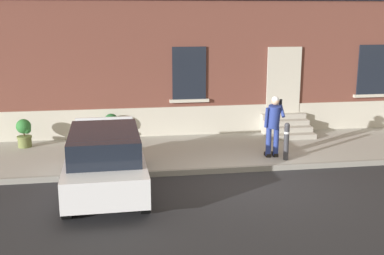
% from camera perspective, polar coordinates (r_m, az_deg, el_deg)
% --- Properties ---
extents(ground_plane, '(80.00, 80.00, 0.00)m').
position_cam_1_polar(ground_plane, '(12.05, 6.94, -6.63)').
color(ground_plane, '#232326').
extents(sidewalk, '(24.00, 3.60, 0.15)m').
position_cam_1_polar(sidewalk, '(14.60, 3.95, -2.67)').
color(sidewalk, '#99968E').
rests_on(sidewalk, ground).
extents(curb_edge, '(24.00, 0.12, 0.15)m').
position_cam_1_polar(curb_edge, '(12.88, 5.80, -4.92)').
color(curb_edge, gray).
rests_on(curb_edge, ground).
extents(building_facade, '(24.00, 1.52, 7.50)m').
position_cam_1_polar(building_facade, '(16.48, 2.21, 12.05)').
color(building_facade, brown).
rests_on(building_facade, ground).
extents(entrance_stoop, '(1.51, 1.28, 0.64)m').
position_cam_1_polar(entrance_stoop, '(16.41, 11.03, 0.04)').
color(entrance_stoop, '#9E998E').
rests_on(entrance_stoop, sidewalk).
extents(hatchback_car_white, '(1.85, 4.09, 1.50)m').
position_cam_1_polar(hatchback_car_white, '(11.38, -10.21, -3.76)').
color(hatchback_car_white, white).
rests_on(hatchback_car_white, ground).
extents(bollard_near_person, '(0.15, 0.15, 1.04)m').
position_cam_1_polar(bollard_near_person, '(13.47, 11.08, -1.45)').
color(bollard_near_person, '#333338').
rests_on(bollard_near_person, sidewalk).
extents(bollard_far_left, '(0.15, 0.15, 1.04)m').
position_cam_1_polar(bollard_far_left, '(12.68, -7.22, -2.23)').
color(bollard_far_left, '#333338').
rests_on(bollard_far_left, sidewalk).
extents(person_on_phone, '(0.51, 0.50, 1.75)m').
position_cam_1_polar(person_on_phone, '(13.54, 9.59, 0.59)').
color(person_on_phone, navy).
rests_on(person_on_phone, sidewalk).
extents(planter_olive, '(0.44, 0.44, 0.86)m').
position_cam_1_polar(planter_olive, '(15.37, -19.17, -0.54)').
color(planter_olive, '#606B38').
rests_on(planter_olive, sidewalk).
extents(planter_cream, '(0.44, 0.44, 0.86)m').
position_cam_1_polar(planter_cream, '(15.49, -9.44, 0.14)').
color(planter_cream, beige).
rests_on(planter_cream, sidewalk).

